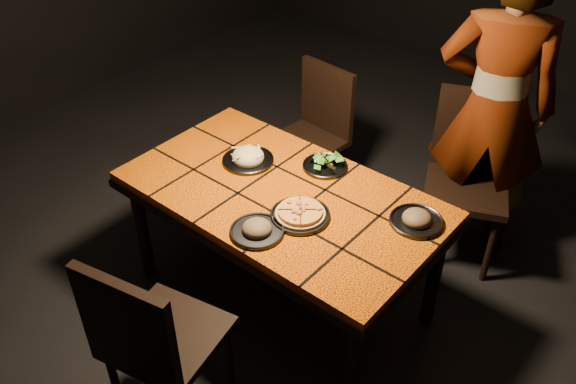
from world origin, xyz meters
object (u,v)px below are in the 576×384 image
Objects in this scene: chair_near at (151,338)px; plate_pasta at (248,158)px; plate_pizza at (300,214)px; diner at (494,108)px; chair_far_right at (469,167)px; chair_far_left at (316,127)px; dining_table at (282,204)px.

plate_pasta is at bearing -80.91° from chair_near.
chair_near is at bearing -97.35° from plate_pizza.
plate_pasta is at bearing 29.11° from diner.
chair_far_right is 1.29m from plate_pasta.
chair_near is 1.08× the size of chair_far_left.
chair_far_left is 1.13m from diner.
diner is (0.47, 2.11, 0.35)m from chair_near.
plate_pasta is (-0.51, 0.18, 0.01)m from plate_pizza.
chair_far_left is at bearing 101.17° from plate_pasta.
chair_near is at bearing 55.37° from diner.
chair_near is 3.61× the size of plate_pasta.
dining_table is at bearing -141.43° from chair_far_right.
chair_far_left is at bearing 123.91° from plate_pizza.
diner reaches higher than dining_table.
chair_far_left is 0.91× the size of chair_far_right.
chair_far_left is 2.76× the size of plate_pizza.
chair_far_right reaches higher than chair_near.
chair_far_right reaches higher than plate_pasta.
chair_near reaches higher than chair_far_left.
chair_near is 0.98× the size of chair_far_right.
chair_near is 0.54× the size of diner.
chair_near is 2.97× the size of plate_pizza.
dining_table is 0.34m from plate_pasta.
plate_pasta is at bearing 163.91° from dining_table.
plate_pasta is at bearing -74.24° from chair_far_left.
chair_far_right is (0.53, 1.04, -0.09)m from dining_table.
plate_pizza is (0.20, -0.09, 0.10)m from dining_table.
dining_table is 5.85× the size of plate_pasta.
diner is at bearing 19.41° from chair_far_left.
diner is (0.55, 1.17, 0.25)m from dining_table.
plate_pizza is (0.11, 0.85, 0.19)m from chair_near.
dining_table is 4.81× the size of plate_pizza.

